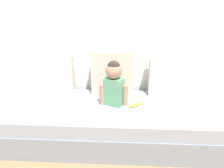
% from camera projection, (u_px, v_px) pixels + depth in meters
% --- Properties ---
extents(ground_plane, '(12.00, 12.00, 0.00)m').
position_uv_depth(ground_plane, '(111.00, 138.00, 2.68)').
color(ground_plane, '#93704C').
extents(back_wall, '(5.50, 0.10, 2.43)m').
position_uv_depth(back_wall, '(113.00, 20.00, 2.77)').
color(back_wall, white).
rests_on(back_wall, ground).
extents(couch, '(2.30, 0.88, 0.40)m').
position_uv_depth(couch, '(111.00, 122.00, 2.61)').
color(couch, gray).
rests_on(couch, ground).
extents(throw_pillow_left, '(0.52, 0.16, 0.44)m').
position_uv_depth(throw_pillow_left, '(52.00, 74.00, 2.81)').
color(throw_pillow_left, beige).
rests_on(throw_pillow_left, couch).
extents(throw_pillow_center, '(0.48, 0.16, 0.51)m').
position_uv_depth(throw_pillow_center, '(112.00, 73.00, 2.76)').
color(throw_pillow_center, '#C1B29E').
rests_on(throw_pillow_center, couch).
extents(throw_pillow_right, '(0.58, 0.16, 0.45)m').
position_uv_depth(throw_pillow_right, '(175.00, 76.00, 2.73)').
color(throw_pillow_right, beige).
rests_on(throw_pillow_right, couch).
extents(toddler, '(0.30, 0.18, 0.48)m').
position_uv_depth(toddler, '(114.00, 82.00, 2.48)').
color(toddler, '#568E66').
rests_on(toddler, couch).
extents(banana, '(0.17, 0.13, 0.04)m').
position_uv_depth(banana, '(136.00, 105.00, 2.52)').
color(banana, yellow).
rests_on(banana, couch).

